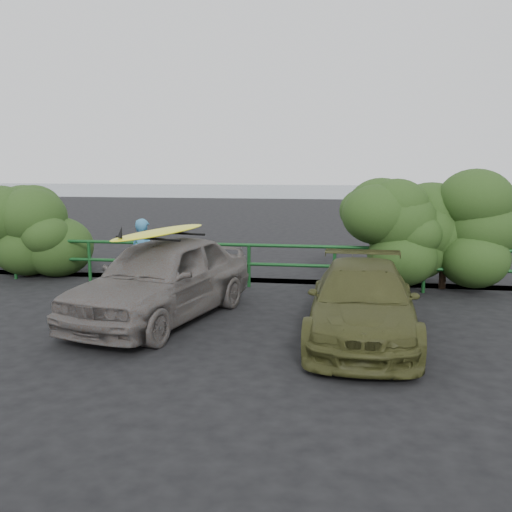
{
  "coord_description": "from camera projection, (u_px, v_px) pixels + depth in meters",
  "views": [
    {
      "loc": [
        3.25,
        -8.04,
        2.87
      ],
      "look_at": [
        1.58,
        2.4,
        1.17
      ],
      "focal_mm": 40.0,
      "sensor_mm": 36.0,
      "label": 1
    }
  ],
  "objects": [
    {
      "name": "sedan",
      "position": [
        162.0,
        278.0,
        10.57
      ],
      "size": [
        2.9,
        4.89,
        1.56
      ],
      "primitive_type": "imported",
      "rotation": [
        0.0,
        0.0,
        -0.24
      ],
      "color": "#5E5854",
      "rests_on": "ground"
    },
    {
      "name": "surfboard",
      "position": [
        161.0,
        232.0,
        10.44
      ],
      "size": [
        1.3,
        2.99,
        0.09
      ],
      "primitive_type": "ellipsoid",
      "rotation": [
        0.0,
        0.0,
        -0.24
      ],
      "color": "yellow",
      "rests_on": "roof_rack"
    },
    {
      "name": "ocean",
      "position": [
        320.0,
        189.0,
        67.3
      ],
      "size": [
        200.0,
        200.0,
        0.0
      ],
      "primitive_type": "plane",
      "color": "slate",
      "rests_on": "ground"
    },
    {
      "name": "olive_vehicle",
      "position": [
        362.0,
        302.0,
        9.42
      ],
      "size": [
        1.82,
        4.31,
        1.24
      ],
      "primitive_type": "imported",
      "rotation": [
        0.0,
        0.0,
        -0.02
      ],
      "color": "#3D3F1C",
      "rests_on": "ground"
    },
    {
      "name": "man",
      "position": [
        144.0,
        256.0,
        12.78
      ],
      "size": [
        0.72,
        0.61,
        1.69
      ],
      "primitive_type": "imported",
      "rotation": [
        0.0,
        0.0,
        2.75
      ],
      "color": "teal",
      "rests_on": "ground"
    },
    {
      "name": "roof_rack",
      "position": [
        161.0,
        236.0,
        10.45
      ],
      "size": [
        1.52,
        1.23,
        0.04
      ],
      "primitive_type": null,
      "rotation": [
        0.0,
        0.0,
        -0.24
      ],
      "color": "black",
      "rests_on": "sedan"
    },
    {
      "name": "shrub_right",
      "position": [
        423.0,
        235.0,
        13.18
      ],
      "size": [
        3.2,
        2.4,
        2.52
      ],
      "primitive_type": null,
      "color": "#294519",
      "rests_on": "ground"
    },
    {
      "name": "guardrail",
      "position": [
        208.0,
        264.0,
        13.59
      ],
      "size": [
        14.0,
        0.08,
        1.04
      ],
      "primitive_type": null,
      "color": "#13441B",
      "rests_on": "ground"
    },
    {
      "name": "ground",
      "position": [
        130.0,
        352.0,
        8.8
      ],
      "size": [
        80.0,
        80.0,
        0.0
      ],
      "primitive_type": "plane",
      "color": "black"
    },
    {
      "name": "shrub_left",
      "position": [
        29.0,
        235.0,
        14.64
      ],
      "size": [
        3.2,
        2.4,
        2.14
      ],
      "primitive_type": null,
      "color": "#294519",
      "rests_on": "ground"
    }
  ]
}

